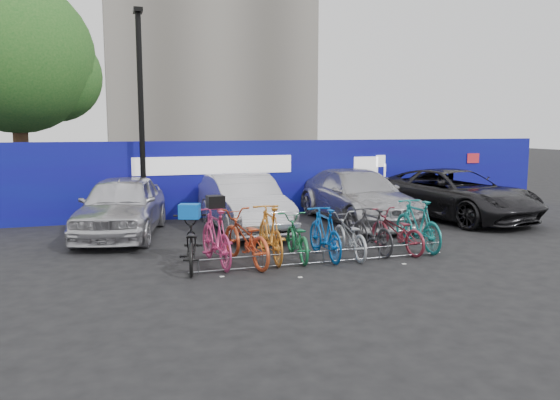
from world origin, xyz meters
name	(u,v)px	position (x,y,z in m)	size (l,w,h in m)	color
ground	(313,258)	(0.00, 0.00, 0.00)	(100.00, 100.00, 0.00)	black
hoarding	(246,178)	(0.01, 6.00, 1.20)	(22.00, 0.18, 2.40)	#0F0985
tree	(23,61)	(-6.77, 10.06, 5.07)	(5.40, 5.20, 7.80)	#382314
lamppost	(141,111)	(-3.20, 5.40, 3.27)	(0.25, 0.50, 6.11)	black
bike_rack	(323,257)	(0.00, -0.60, 0.16)	(5.60, 0.03, 0.30)	#595B60
car_0	(122,206)	(-3.87, 3.78, 0.79)	(1.88, 4.66, 1.59)	silver
car_1	(243,203)	(-0.70, 3.51, 0.77)	(1.62, 4.66, 1.53)	silver
car_2	(357,196)	(2.91, 3.85, 0.77)	(2.17, 5.34, 1.55)	#AEADB2
car_3	(454,194)	(6.00, 3.43, 0.77)	(2.54, 5.51, 1.53)	black
bike_0	(190,243)	(-2.67, -0.09, 0.51)	(0.68, 1.95, 1.02)	black
bike_1	(216,237)	(-2.13, 0.00, 0.60)	(0.56, 1.99, 1.20)	#D23774
bike_2	(245,238)	(-1.54, -0.10, 0.55)	(0.73, 2.11, 1.11)	#C24622
bike_3	(270,233)	(-0.96, 0.04, 0.60)	(0.56, 1.99, 1.20)	orange
bike_4	(297,237)	(-0.38, 0.00, 0.47)	(0.63, 1.81, 0.95)	#196A3B
bike_5	(325,233)	(0.21, -0.15, 0.56)	(0.53, 1.87, 1.13)	#0A4EAC
bike_6	(349,236)	(0.78, -0.15, 0.47)	(0.62, 1.79, 0.94)	#989CA0
bike_7	(372,230)	(1.43, 0.02, 0.52)	(0.49, 1.72, 1.03)	#29292C
bike_8	(397,231)	(2.00, -0.06, 0.48)	(0.64, 1.83, 0.96)	maroon
bike_9	(418,225)	(2.59, 0.01, 0.59)	(0.56, 1.97, 1.18)	#167976
cargo_crate	(190,211)	(-2.67, -0.09, 1.17)	(0.40, 0.31, 0.29)	blue
cargo_topcase	(215,202)	(-2.13, 0.00, 1.32)	(0.34, 0.30, 0.25)	black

